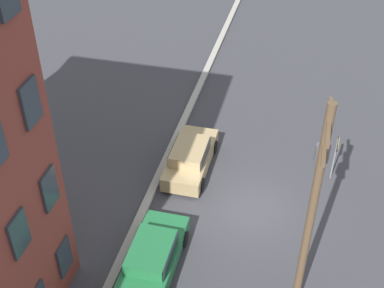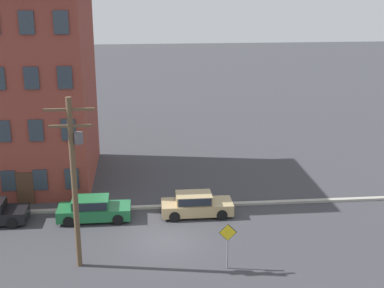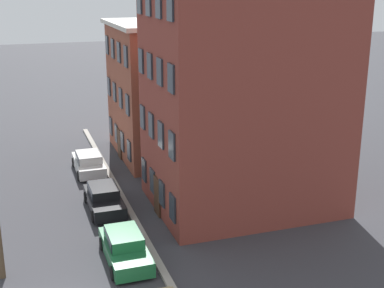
{
  "view_description": "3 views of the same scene",
  "coord_description": "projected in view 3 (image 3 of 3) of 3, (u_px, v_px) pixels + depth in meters",
  "views": [
    {
      "loc": [
        -17.21,
        -1.64,
        16.7
      ],
      "look_at": [
        0.02,
        2.63,
        3.06
      ],
      "focal_mm": 50.0,
      "sensor_mm": 36.0,
      "label": 1
    },
    {
      "loc": [
        -1.15,
        -27.31,
        13.97
      ],
      "look_at": [
        1.89,
        4.6,
        4.22
      ],
      "focal_mm": 50.0,
      "sensor_mm": 36.0,
      "label": 2
    },
    {
      "loc": [
        18.16,
        -1.16,
        12.76
      ],
      "look_at": [
        0.2,
        4.93,
        6.93
      ],
      "focal_mm": 50.0,
      "sensor_mm": 36.0,
      "label": 3
    }
  ],
  "objects": [
    {
      "name": "car_black",
      "position": [
        104.0,
        197.0,
        30.84
      ],
      "size": [
        4.4,
        1.92,
        1.43
      ],
      "color": "black",
      "rests_on": "ground_plane"
    },
    {
      "name": "car_white",
      "position": [
        89.0,
        162.0,
        36.83
      ],
      "size": [
        4.4,
        1.92,
        1.43
      ],
      "color": "silver",
      "rests_on": "ground_plane"
    },
    {
      "name": "car_green",
      "position": [
        125.0,
        246.0,
        25.19
      ],
      "size": [
        4.4,
        1.92,
        1.43
      ],
      "color": "#1E6638",
      "rests_on": "ground_plane"
    },
    {
      "name": "apartment_corner",
      "position": [
        189.0,
        88.0,
        40.33
      ],
      "size": [
        9.61,
        11.33,
        9.93
      ],
      "color": "brown",
      "rests_on": "ground_plane"
    },
    {
      "name": "apartment_midblock",
      "position": [
        244.0,
        91.0,
        30.0
      ],
      "size": [
        8.58,
        10.73,
        13.61
      ],
      "color": "brown",
      "rests_on": "ground_plane"
    }
  ]
}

